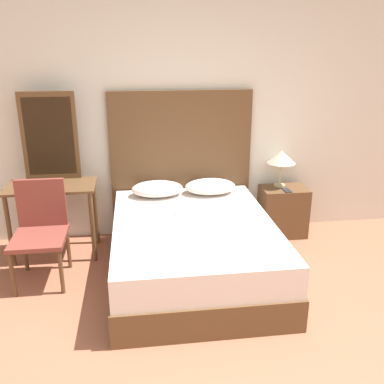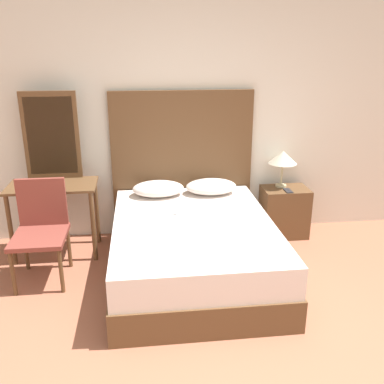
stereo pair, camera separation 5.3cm
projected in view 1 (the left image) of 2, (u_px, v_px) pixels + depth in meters
The scene contains 12 objects.
wall_back at pixel (191, 113), 4.59m from camera, with size 10.00×0.06×2.70m.
bed at pixel (193, 249), 3.94m from camera, with size 1.46×1.92×0.55m.
headboard at pixel (181, 165), 4.69m from camera, with size 1.53×0.05×1.61m.
pillow_left at pixel (157, 189), 4.47m from camera, with size 0.54×0.36×0.15m.
pillow_right at pixel (210, 186), 4.55m from camera, with size 0.54×0.36×0.15m.
phone_on_bed at pixel (180, 212), 4.05m from camera, with size 0.15×0.16×0.01m.
nightstand at pixel (283, 211), 4.80m from camera, with size 0.50×0.35×0.56m.
table_lamp at pixel (281, 158), 4.66m from camera, with size 0.31×0.31×0.41m.
phone_on_nightstand at pixel (287, 190), 4.62m from camera, with size 0.07×0.15×0.01m.
vanity_desk at pixel (52, 199), 4.24m from camera, with size 0.86×0.48×0.75m.
vanity_mirror at pixel (50, 136), 4.25m from camera, with size 0.55×0.03×0.88m.
chair at pixel (40, 226), 3.85m from camera, with size 0.46×0.52×0.91m.
Camera 1 is at (-0.61, -1.80, 2.08)m, focal length 40.00 mm.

